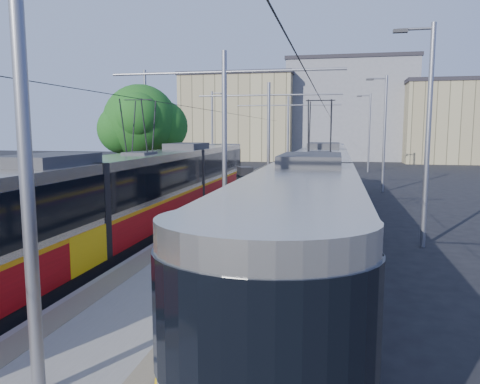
# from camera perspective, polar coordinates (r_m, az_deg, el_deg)

# --- Properties ---
(ground) EXTENTS (160.00, 160.00, 0.00)m
(ground) POSITION_cam_1_polar(r_m,az_deg,el_deg) (11.58, -11.46, -14.27)
(ground) COLOR black
(ground) RESTS_ON ground
(platform) EXTENTS (4.00, 50.00, 0.30)m
(platform) POSITION_cam_1_polar(r_m,az_deg,el_deg) (27.51, 2.54, -1.12)
(platform) COLOR gray
(platform) RESTS_ON ground
(tactile_strip_left) EXTENTS (0.70, 50.00, 0.01)m
(tactile_strip_left) POSITION_cam_1_polar(r_m,az_deg,el_deg) (27.76, -0.41, -0.72)
(tactile_strip_left) COLOR gray
(tactile_strip_left) RESTS_ON platform
(tactile_strip_right) EXTENTS (0.70, 50.00, 0.01)m
(tactile_strip_right) POSITION_cam_1_polar(r_m,az_deg,el_deg) (27.30, 5.55, -0.89)
(tactile_strip_right) COLOR gray
(tactile_strip_right) RESTS_ON platform
(rails) EXTENTS (8.71, 70.00, 0.03)m
(rails) POSITION_cam_1_polar(r_m,az_deg,el_deg) (27.53, 2.54, -1.40)
(rails) COLOR gray
(rails) RESTS_ON ground
(tram_left) EXTENTS (2.43, 30.98, 5.50)m
(tram_left) POSITION_cam_1_polar(r_m,az_deg,el_deg) (19.77, -12.01, -0.11)
(tram_left) COLOR black
(tram_left) RESTS_ON ground
(tram_right) EXTENTS (2.43, 32.04, 5.50)m
(tram_right) POSITION_cam_1_polar(r_m,az_deg,el_deg) (19.98, 9.56, 0.46)
(tram_right) COLOR black
(tram_right) RESTS_ON ground
(catenary) EXTENTS (9.20, 70.00, 7.00)m
(catenary) POSITION_cam_1_polar(r_m,az_deg,el_deg) (24.40, 1.53, 8.09)
(catenary) COLOR gray
(catenary) RESTS_ON platform
(street_lamps) EXTENTS (15.18, 38.22, 8.00)m
(street_lamps) POSITION_cam_1_polar(r_m,az_deg,el_deg) (31.16, 3.77, 7.32)
(street_lamps) COLOR gray
(street_lamps) RESTS_ON ground
(shelter) EXTENTS (0.99, 1.19, 2.26)m
(shelter) POSITION_cam_1_polar(r_m,az_deg,el_deg) (22.31, 0.61, 0.33)
(shelter) COLOR black
(shelter) RESTS_ON platform
(tree) EXTENTS (4.81, 4.44, 6.98)m
(tree) POSITION_cam_1_polar(r_m,az_deg,el_deg) (28.74, -11.37, 8.25)
(tree) COLOR #382314
(tree) RESTS_ON ground
(building_left) EXTENTS (16.32, 12.24, 12.50)m
(building_left) POSITION_cam_1_polar(r_m,az_deg,el_deg) (71.34, 0.12, 9.08)
(building_left) COLOR tan
(building_left) RESTS_ON ground
(building_centre) EXTENTS (18.36, 14.28, 14.63)m
(building_centre) POSITION_cam_1_polar(r_m,az_deg,el_deg) (73.94, 13.19, 9.66)
(building_centre) COLOR gray
(building_centre) RESTS_ON ground
(building_right) EXTENTS (14.28, 10.20, 10.90)m
(building_right) POSITION_cam_1_polar(r_m,az_deg,el_deg) (69.66, 24.96, 7.78)
(building_right) COLOR tan
(building_right) RESTS_ON ground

